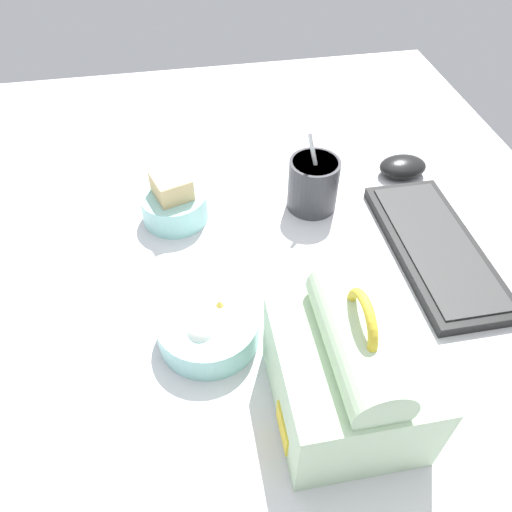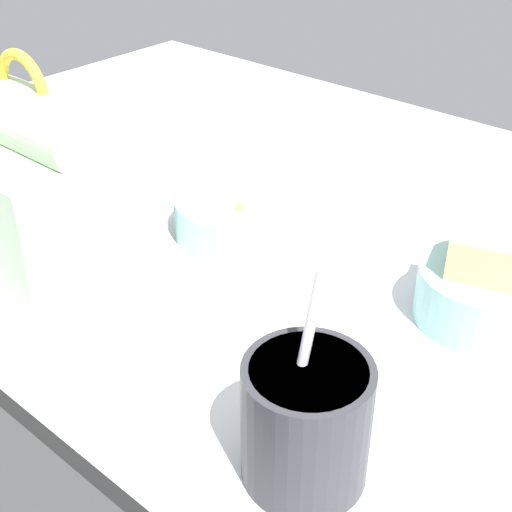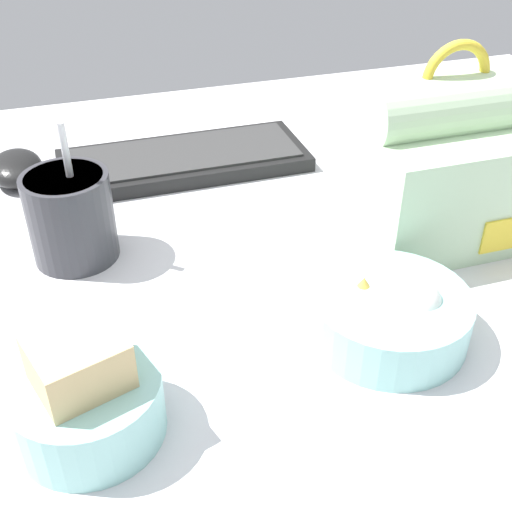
% 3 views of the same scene
% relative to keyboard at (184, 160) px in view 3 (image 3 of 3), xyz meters
% --- Properties ---
extents(desk_surface, '(1.40, 1.10, 0.02)m').
position_rel_keyboard_xyz_m(desk_surface, '(-0.01, -0.28, -0.02)').
color(desk_surface, silver).
rests_on(desk_surface, ground).
extents(keyboard, '(0.31, 0.13, 0.02)m').
position_rel_keyboard_xyz_m(keyboard, '(0.00, 0.00, 0.00)').
color(keyboard, black).
rests_on(keyboard, desk_surface).
extents(lunch_bag, '(0.18, 0.16, 0.20)m').
position_rel_keyboard_xyz_m(lunch_bag, '(0.23, -0.22, 0.06)').
color(lunch_bag, '#B7D6AD').
rests_on(lunch_bag, desk_surface).
extents(soup_cup, '(0.09, 0.09, 0.15)m').
position_rel_keyboard_xyz_m(soup_cup, '(-0.15, -0.16, 0.04)').
color(soup_cup, '#333338').
rests_on(soup_cup, desk_surface).
extents(bento_bowl_sandwich, '(0.11, 0.11, 0.09)m').
position_rel_keyboard_xyz_m(bento_bowl_sandwich, '(-0.16, -0.40, 0.02)').
color(bento_bowl_sandwich, '#93D1CC').
rests_on(bento_bowl_sandwich, desk_surface).
extents(bento_bowl_snacks, '(0.14, 0.14, 0.06)m').
position_rel_keyboard_xyz_m(bento_bowl_snacks, '(0.10, -0.37, 0.01)').
color(bento_bowl_snacks, '#93D1CC').
rests_on(bento_bowl_snacks, desk_surface).
extents(computer_mouse, '(0.06, 0.09, 0.04)m').
position_rel_keyboard_xyz_m(computer_mouse, '(-0.20, 0.02, 0.01)').
color(computer_mouse, black).
rests_on(computer_mouse, desk_surface).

